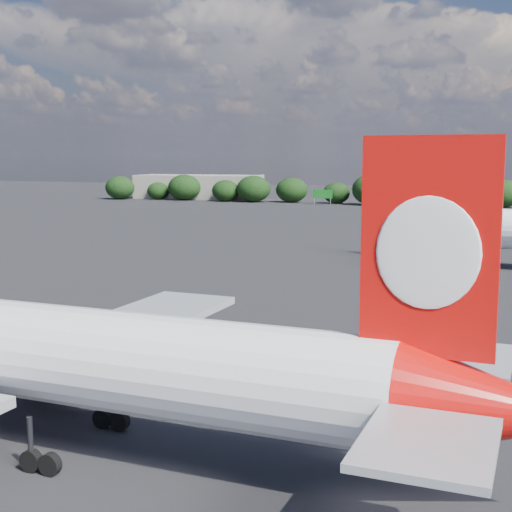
% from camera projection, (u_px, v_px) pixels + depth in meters
% --- Properties ---
extents(ground, '(500.00, 500.00, 0.00)m').
position_uv_depth(ground, '(257.00, 262.00, 98.95)').
color(ground, black).
rests_on(ground, ground).
extents(qantas_airliner, '(47.41, 45.07, 15.47)m').
position_uv_depth(qantas_airliner, '(62.00, 357.00, 35.51)').
color(qantas_airliner, white).
rests_on(qantas_airliner, ground).
extents(terminal_building, '(42.00, 16.00, 8.00)m').
position_uv_depth(terminal_building, '(199.00, 187.00, 242.77)').
color(terminal_building, gray).
rests_on(terminal_building, ground).
extents(highway_sign, '(6.00, 0.30, 4.50)m').
position_uv_depth(highway_sign, '(322.00, 194.00, 213.07)').
color(highway_sign, '#14651B').
rests_on(highway_sign, ground).
extents(billboard_yellow, '(5.00, 0.30, 5.50)m').
position_uv_depth(billboard_yellow, '(427.00, 192.00, 209.15)').
color(billboard_yellow, yellow).
rests_on(billboard_yellow, ground).
extents(horizon_treeline, '(203.40, 15.65, 9.28)m').
position_uv_depth(horizon_treeline, '(408.00, 192.00, 208.95)').
color(horizon_treeline, black).
rests_on(horizon_treeline, ground).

